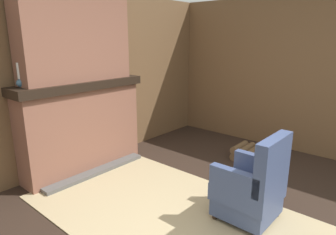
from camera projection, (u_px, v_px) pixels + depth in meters
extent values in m
cube|color=brown|center=(70.00, 82.00, 4.15)|extent=(0.06, 6.00, 2.48)
cube|color=brown|center=(336.00, 79.00, 4.41)|extent=(6.00, 0.06, 2.48)
cube|color=brown|center=(82.00, 130.00, 4.17)|extent=(0.39, 1.71, 1.16)
cube|color=black|center=(90.00, 142.00, 4.11)|extent=(0.08, 0.89, 0.65)
cube|color=#565451|center=(97.00, 172.00, 4.14)|extent=(0.16, 1.54, 0.06)
cube|color=black|center=(79.00, 85.00, 4.01)|extent=(0.49, 1.81, 0.11)
cube|color=brown|center=(75.00, 35.00, 3.84)|extent=(0.35, 1.50, 1.19)
cube|color=tan|center=(190.00, 223.00, 3.04)|extent=(3.67, 1.81, 0.01)
cube|color=#3D4C75|center=(247.00, 203.00, 3.09)|extent=(0.56, 0.56, 0.24)
cube|color=#3D4C75|center=(248.00, 190.00, 3.05)|extent=(0.59, 0.59, 0.18)
cube|color=#3D4C75|center=(273.00, 164.00, 2.81)|extent=(0.12, 0.58, 0.52)
cube|color=#3D4C75|center=(235.00, 180.00, 2.84)|extent=(0.53, 0.09, 0.20)
cube|color=#3D4C75|center=(258.00, 164.00, 3.20)|extent=(0.53, 0.09, 0.20)
cylinder|color=#332319|center=(215.00, 217.00, 3.11)|extent=(0.05, 0.05, 0.06)
cylinder|color=#332319|center=(237.00, 199.00, 3.45)|extent=(0.05, 0.05, 0.06)
cylinder|color=#332319|center=(257.00, 235.00, 2.81)|extent=(0.05, 0.05, 0.06)
cylinder|color=#332319|center=(276.00, 214.00, 3.15)|extent=(0.05, 0.05, 0.06)
cylinder|color=brown|center=(239.00, 154.00, 4.71)|extent=(0.13, 0.41, 0.12)
cylinder|color=brown|center=(247.00, 156.00, 4.63)|extent=(0.13, 0.41, 0.12)
cylinder|color=brown|center=(254.00, 158.00, 4.55)|extent=(0.13, 0.41, 0.12)
cylinder|color=brown|center=(240.00, 147.00, 4.68)|extent=(0.13, 0.41, 0.12)
cylinder|color=brown|center=(247.00, 149.00, 4.60)|extent=(0.13, 0.41, 0.12)
cylinder|color=brown|center=(255.00, 151.00, 4.53)|extent=(0.13, 0.41, 0.12)
ellipsoid|color=#47708E|center=(21.00, 83.00, 3.47)|extent=(0.11, 0.11, 0.10)
cylinder|color=white|center=(19.00, 71.00, 3.43)|extent=(0.06, 0.06, 0.19)
cube|color=black|center=(97.00, 73.00, 4.24)|extent=(0.14, 0.23, 0.16)
cube|color=silver|center=(100.00, 72.00, 4.19)|extent=(0.01, 0.04, 0.02)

